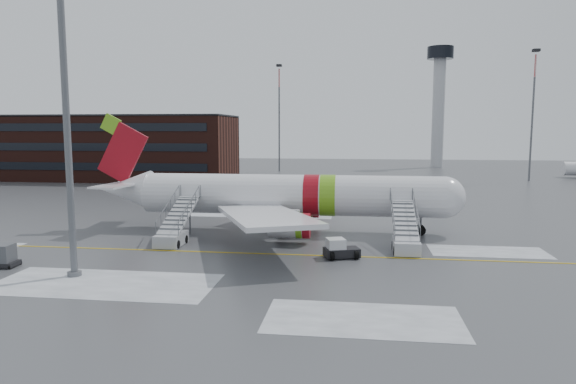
# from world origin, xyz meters

# --- Properties ---
(ground) EXTENTS (260.00, 260.00, 0.00)m
(ground) POSITION_xyz_m (0.00, 0.00, 0.00)
(ground) COLOR #494C4F
(ground) RESTS_ON ground
(airliner) EXTENTS (35.03, 32.97, 11.18)m
(airliner) POSITION_xyz_m (2.56, 8.09, 3.42)
(airliner) COLOR silver
(airliner) RESTS_ON ground
(airstair_fwd) EXTENTS (2.05, 7.70, 3.48)m
(airstair_fwd) POSITION_xyz_m (13.53, 1.56, 1.06)
(airstair_fwd) COLOR #B6B8BD
(airstair_fwd) RESTS_ON ground
(airstair_aft) EXTENTS (2.05, 7.70, 3.48)m
(airstair_aft) POSITION_xyz_m (-5.61, 1.56, 1.06)
(airstair_aft) COLOR #A4A7AB
(airstair_aft) RESTS_ON ground
(pushback_tug) EXTENTS (2.90, 2.51, 1.49)m
(pushback_tug) POSITION_xyz_m (8.41, -1.48, 0.66)
(pushback_tug) COLOR black
(pushback_tug) RESTS_ON ground
(uld_container) EXTENTS (2.07, 1.58, 1.60)m
(uld_container) POSITION_xyz_m (-15.00, -7.12, 0.75)
(uld_container) COLOR black
(uld_container) RESTS_ON ground
(light_mast_near) EXTENTS (1.20, 1.20, 28.23)m
(light_mast_near) POSITION_xyz_m (-8.77, -8.58, 14.51)
(light_mast_near) COLOR #595B60
(light_mast_near) RESTS_ON ground
(terminal_building) EXTENTS (62.00, 16.11, 12.30)m
(terminal_building) POSITION_xyz_m (-45.00, 54.98, 6.20)
(terminal_building) COLOR #3F1E16
(terminal_building) RESTS_ON ground
(control_tower) EXTENTS (6.40, 6.40, 30.00)m
(control_tower) POSITION_xyz_m (30.00, 95.00, 18.75)
(control_tower) COLOR #B2B5BA
(control_tower) RESTS_ON ground
(light_mast_far_ne) EXTENTS (1.20, 1.20, 24.25)m
(light_mast_far_ne) POSITION_xyz_m (42.00, 62.00, 13.84)
(light_mast_far_ne) COLOR #595B60
(light_mast_far_ne) RESTS_ON ground
(light_mast_far_n) EXTENTS (1.20, 1.20, 24.25)m
(light_mast_far_n) POSITION_xyz_m (-8.00, 78.00, 13.84)
(light_mast_far_n) COLOR #595B60
(light_mast_far_n) RESTS_ON ground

